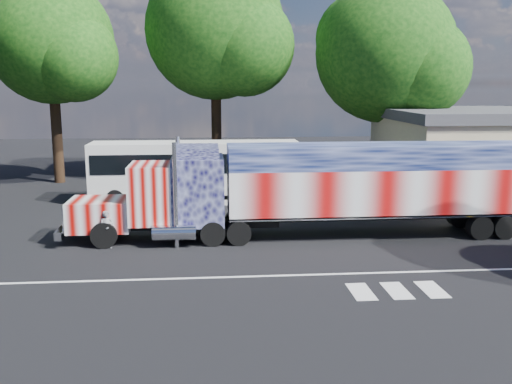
{
  "coord_description": "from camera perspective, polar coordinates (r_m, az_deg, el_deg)",
  "views": [
    {
      "loc": [
        -2.16,
        -22.2,
        6.73
      ],
      "look_at": [
        0.0,
        3.0,
        1.9
      ],
      "focal_mm": 40.0,
      "sensor_mm": 36.0,
      "label": 1
    }
  ],
  "objects": [
    {
      "name": "tree_nw_a",
      "position": [
        41.18,
        -19.66,
        13.95
      ],
      "size": [
        8.71,
        8.29,
        13.63
      ],
      "color": "black",
      "rests_on": "ground"
    },
    {
      "name": "tree_n_mid",
      "position": [
        40.37,
        -3.86,
        15.84
      ],
      "size": [
        10.01,
        9.53,
        15.12
      ],
      "color": "black",
      "rests_on": "ground"
    },
    {
      "name": "lane_markings",
      "position": [
        20.0,
        6.64,
        -8.92
      ],
      "size": [
        30.0,
        2.67,
        0.01
      ],
      "color": "silver",
      "rests_on": "ground"
    },
    {
      "name": "coach_bus",
      "position": [
        32.92,
        -6.04,
        2.11
      ],
      "size": [
        11.85,
        2.76,
        3.45
      ],
      "color": "white",
      "rests_on": "ground"
    },
    {
      "name": "tree_ne_a",
      "position": [
        39.1,
        13.07,
        13.35
      ],
      "size": [
        9.58,
        9.12,
        13.26
      ],
      "color": "black",
      "rests_on": "ground"
    },
    {
      "name": "semi_truck",
      "position": [
        25.3,
        6.6,
        0.57
      ],
      "size": [
        20.62,
        3.26,
        4.4
      ],
      "color": "black",
      "rests_on": "ground"
    },
    {
      "name": "woman",
      "position": [
        24.37,
        -14.71,
        -3.65
      ],
      "size": [
        0.66,
        0.52,
        1.59
      ],
      "primitive_type": "imported",
      "rotation": [
        0.0,
        0.0,
        0.28
      ],
      "color": "slate",
      "rests_on": "ground"
    },
    {
      "name": "ground",
      "position": [
        23.3,
        0.63,
        -5.98
      ],
      "size": [
        100.0,
        100.0,
        0.0
      ],
      "primitive_type": "plane",
      "color": "black"
    }
  ]
}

